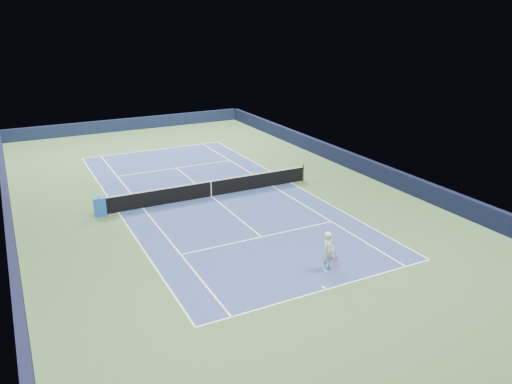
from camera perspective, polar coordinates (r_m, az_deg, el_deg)
name	(u,v)px	position (r m, az deg, el deg)	size (l,w,h in m)	color
ground	(211,196)	(29.68, -5.13, -0.50)	(40.00, 40.00, 0.00)	#385830
wall_far	(129,124)	(47.84, -14.30, 7.51)	(22.00, 0.35, 1.10)	#101832
wall_right	(358,164)	(34.79, 11.58, 3.20)	(0.35, 40.00, 1.10)	black
wall_left	(9,221)	(27.64, -26.42, -2.95)	(0.35, 40.00, 1.10)	black
court_surface	(211,196)	(29.68, -5.13, -0.49)	(10.97, 23.77, 0.01)	navy
baseline_far	(154,150)	(40.46, -11.57, 4.74)	(10.97, 0.08, 0.00)	white
baseline_near	(326,289)	(20.19, 8.06, -10.98)	(10.97, 0.08, 0.00)	white
sideline_doubles_right	(291,183)	(32.00, 3.98, 1.08)	(0.08, 23.77, 0.00)	white
sideline_doubles_left	(118,212)	(28.25, -15.48, -2.24)	(0.08, 23.77, 0.00)	white
sideline_singles_right	(272,186)	(31.35, 1.84, 0.71)	(0.08, 23.77, 0.00)	white
sideline_singles_left	(143,208)	(28.51, -12.80, -1.79)	(0.08, 23.77, 0.00)	white
service_line_far	(176,168)	(35.40, -9.08, 2.73)	(8.23, 0.08, 0.00)	white
service_line_near	(262,237)	(24.31, 0.64, -5.16)	(8.23, 0.08, 0.00)	white
center_service_line	(211,196)	(29.68, -5.13, -0.48)	(0.08, 12.80, 0.00)	white
center_mark_far	(155,150)	(40.32, -11.51, 4.69)	(0.08, 0.30, 0.00)	white
center_mark_near	(324,288)	(20.29, 7.81, -10.79)	(0.08, 0.30, 0.00)	white
tennis_net	(211,188)	(29.51, -5.16, 0.42)	(12.90, 0.10, 1.07)	black
sponsor_cube	(100,206)	(27.96, -17.40, -1.55)	(0.69, 0.64, 1.03)	blue
tennis_player	(329,251)	(21.19, 8.30, -6.73)	(0.85, 1.34, 2.66)	silver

